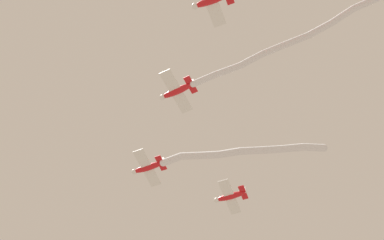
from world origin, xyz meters
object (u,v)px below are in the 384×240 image
Objects in this scene: airplane_lead at (148,167)px; airplane_left_wing at (177,91)px; airplane_right_wing at (230,196)px; airplane_slot at (211,0)px.

airplane_left_wing is (-4.66, 10.72, 0.00)m from airplane_lead.
airplane_slot is at bearing 103.18° from airplane_right_wing.
airplane_right_wing reaches higher than airplane_left_wing.
airplane_left_wing is 0.99× the size of airplane_right_wing.
airplane_lead reaches higher than airplane_slot.
airplane_right_wing is 27.22m from airplane_slot.
airplane_right_wing is (-10.18, -5.75, 0.30)m from airplane_lead.
airplane_left_wing is at bearing -50.01° from airplane_slot.
airplane_left_wing is 11.70m from airplane_slot.
airplane_right_wing is (-5.52, -16.47, 0.30)m from airplane_left_wing.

